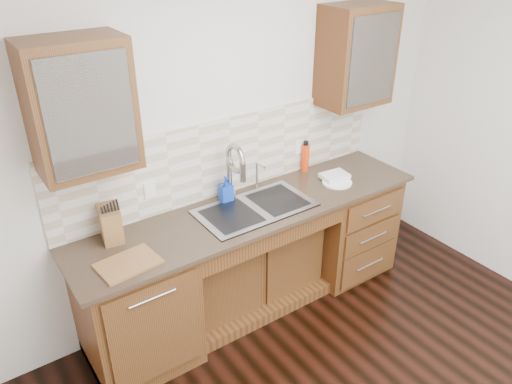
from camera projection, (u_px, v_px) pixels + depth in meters
wall_back at (225, 135)px, 3.64m from camera, size 4.00×0.10×2.70m
base_cabinet_left at (136, 308)px, 3.34m from camera, size 0.70×0.62×0.88m
base_cabinet_center at (247, 264)px, 3.93m from camera, size 1.20×0.44×0.70m
base_cabinet_right at (344, 222)px, 4.29m from camera, size 0.70×0.62×0.88m
countertop at (254, 210)px, 3.59m from camera, size 2.70×0.65×0.03m
backsplash at (230, 155)px, 3.67m from camera, size 2.70×0.02×0.59m
sink at (255, 219)px, 3.61m from camera, size 0.84×0.46×0.19m
faucet at (229, 174)px, 3.61m from camera, size 0.04×0.04×0.40m
filter_tap at (257, 175)px, 3.78m from camera, size 0.02×0.02×0.24m
upper_cabinet_left at (80, 107)px, 2.73m from camera, size 0.55×0.34×0.75m
upper_cabinet_right at (356, 56)px, 3.78m from camera, size 0.55×0.34×0.75m
outlet_left at (150, 190)px, 3.37m from camera, size 0.08×0.01×0.12m
outlet_right at (299, 147)px, 4.03m from camera, size 0.08×0.01×0.12m
soap_bottle at (226, 189)px, 3.63m from camera, size 0.10×0.10×0.20m
water_bottle at (305, 158)px, 4.06m from camera, size 0.06×0.06×0.23m
plate at (337, 182)px, 3.92m from camera, size 0.29×0.29×0.01m
dish_towel at (335, 176)px, 3.96m from camera, size 0.23×0.18×0.03m
knife_block at (111, 224)px, 3.18m from camera, size 0.16×0.22×0.23m
cutting_board at (128, 264)px, 2.98m from camera, size 0.38×0.28×0.02m
cup_left_a at (67, 118)px, 2.72m from camera, size 0.18×0.18×0.11m
cup_left_b at (100, 113)px, 2.81m from camera, size 0.10×0.10×0.09m
cup_right_a at (349, 64)px, 3.78m from camera, size 0.15×0.15×0.09m
cup_right_b at (368, 60)px, 3.88m from camera, size 0.11×0.11×0.10m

